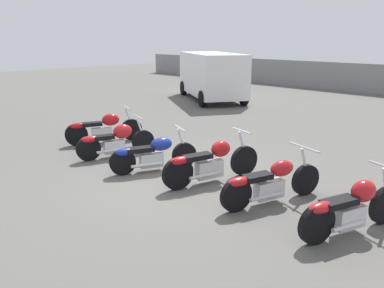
{
  "coord_description": "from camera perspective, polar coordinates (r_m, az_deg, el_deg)",
  "views": [
    {
      "loc": [
        5.54,
        -5.01,
        2.84
      ],
      "look_at": [
        0.0,
        0.38,
        0.65
      ],
      "focal_mm": 35.0,
      "sensor_mm": 36.0,
      "label": 1
    }
  ],
  "objects": [
    {
      "name": "ground_plane",
      "position": [
        7.99,
        -1.94,
        -5.0
      ],
      "size": [
        60.0,
        60.0,
        0.0
      ],
      "primitive_type": "plane",
      "color": "#5B5954"
    },
    {
      "name": "motorcycle_slot_0",
      "position": [
        10.73,
        -13.41,
        2.36
      ],
      "size": [
        0.98,
        2.03,
        0.98
      ],
      "rotation": [
        0.0,
        0.0,
        -0.37
      ],
      "color": "black",
      "rests_on": "ground_plane"
    },
    {
      "name": "motorcycle_slot_1",
      "position": [
        9.39,
        -11.6,
        0.54
      ],
      "size": [
        0.79,
        1.94,
        0.95
      ],
      "rotation": [
        0.0,
        0.0,
        -0.26
      ],
      "color": "black",
      "rests_on": "ground_plane"
    },
    {
      "name": "motorcycle_slot_3",
      "position": [
        7.55,
        2.85,
        -2.81
      ],
      "size": [
        0.8,
        2.2,
        1.01
      ],
      "rotation": [
        0.0,
        0.0,
        -0.25
      ],
      "color": "black",
      "rests_on": "ground_plane"
    },
    {
      "name": "motorcycle_slot_2",
      "position": [
        8.25,
        -6.13,
        -1.54
      ],
      "size": [
        0.96,
        1.87,
        0.93
      ],
      "rotation": [
        0.0,
        0.0,
        -0.39
      ],
      "color": "black",
      "rests_on": "ground_plane"
    },
    {
      "name": "motorcycle_slot_4",
      "position": [
        6.75,
        11.86,
        -5.75
      ],
      "size": [
        0.93,
        2.07,
        0.96
      ],
      "rotation": [
        0.0,
        0.0,
        -0.29
      ],
      "color": "black",
      "rests_on": "ground_plane"
    },
    {
      "name": "motorcycle_slot_5",
      "position": [
        6.09,
        23.13,
        -8.93
      ],
      "size": [
        0.86,
        1.96,
        0.98
      ],
      "rotation": [
        0.0,
        0.0,
        -0.32
      ],
      "color": "black",
      "rests_on": "ground_plane"
    },
    {
      "name": "parked_van",
      "position": [
        17.97,
        2.97,
        10.59
      ],
      "size": [
        5.22,
        4.17,
        2.17
      ],
      "rotation": [
        0.0,
        0.0,
        1.05
      ],
      "color": "white",
      "rests_on": "ground_plane"
    }
  ]
}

